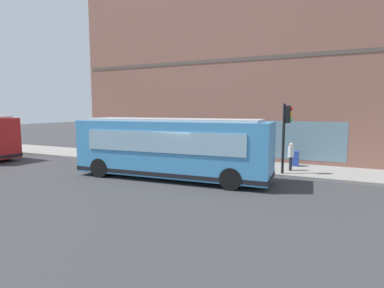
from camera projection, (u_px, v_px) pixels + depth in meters
ground at (177, 179)px, 15.48m from camera, size 120.00×120.00×0.00m
sidewalk_curb at (209, 164)px, 19.53m from camera, size 3.77×40.00×0.15m
building_corner at (235, 75)px, 23.72m from camera, size 7.09×22.65×12.35m
city_bus_nearside at (171, 148)px, 15.53m from camera, size 3.09×10.16×3.07m
traffic_light_near_corner at (286, 125)px, 15.85m from camera, size 0.32×0.49×3.67m
fire_hydrant at (257, 162)px, 17.43m from camera, size 0.35×0.35×0.74m
pedestrian_near_building_entrance at (130, 143)px, 22.25m from camera, size 0.32×0.32×1.61m
pedestrian_by_light_pole at (291, 155)px, 16.88m from camera, size 0.32×0.32×1.54m
newspaper_vending_box at (295, 158)px, 18.27m from camera, size 0.44×0.42×0.90m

